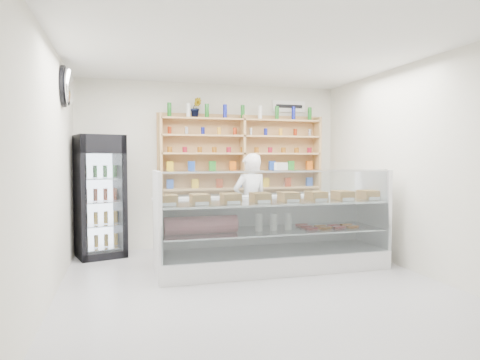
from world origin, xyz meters
name	(u,v)px	position (x,y,z in m)	size (l,w,h in m)	color
room	(256,169)	(0.00, 0.00, 1.40)	(5.00, 5.00, 5.00)	#9F9EA3
display_counter	(272,242)	(0.46, 0.73, 0.37)	(3.14, 0.94, 1.37)	white
shop_worker	(250,204)	(0.42, 1.64, 0.80)	(0.58, 0.38, 1.60)	silver
drinks_cooler	(100,196)	(-1.85, 2.14, 0.94)	(0.83, 0.82, 1.87)	black
wall_shelving	(243,154)	(0.50, 2.34, 1.59)	(2.84, 0.28, 1.33)	tan
potted_plant	(196,108)	(-0.31, 2.34, 2.36)	(0.18, 0.15, 0.33)	#1E6626
security_mirror	(68,86)	(-2.17, 1.20, 2.45)	(0.15, 0.50, 0.50)	silver
wall_sign	(289,106)	(1.40, 2.47, 2.45)	(0.62, 0.03, 0.20)	white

